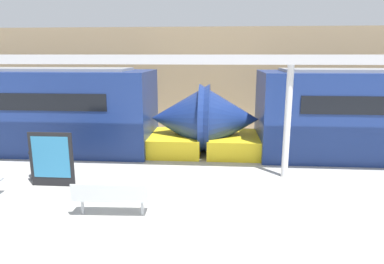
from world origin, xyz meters
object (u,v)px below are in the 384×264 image
(bench_near, at_px, (111,196))
(poster_board, at_px, (52,159))
(trash_bin, at_px, (39,165))
(support_column_near, at_px, (287,122))

(bench_near, height_order, poster_board, poster_board)
(trash_bin, bearing_deg, bench_near, -37.69)
(trash_bin, bearing_deg, poster_board, -38.60)
(poster_board, relative_size, support_column_near, 0.46)
(poster_board, bearing_deg, bench_near, -37.39)
(bench_near, xyz_separation_m, support_column_near, (4.53, 3.01, 1.22))
(bench_near, height_order, trash_bin, trash_bin)
(trash_bin, distance_m, support_column_near, 7.62)
(poster_board, bearing_deg, trash_bin, 141.40)
(bench_near, relative_size, poster_board, 1.14)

